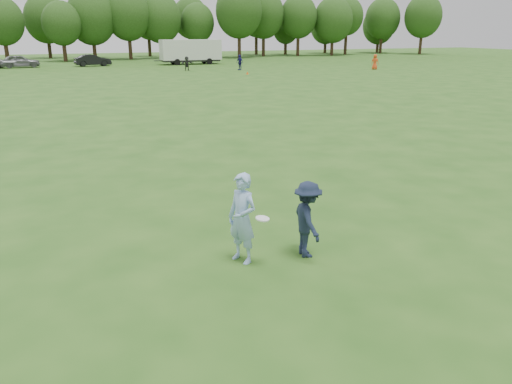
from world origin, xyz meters
TOP-DOWN VIEW (x-y plane):
  - ground at (0.00, 0.00)m, footprint 200.00×200.00m
  - thrower at (-1.42, 0.30)m, footprint 0.68×0.78m
  - defender at (-0.12, 0.05)m, footprint 0.72×1.08m
  - player_far_b at (16.20, 47.17)m, footprint 0.82×1.09m
  - player_far_c at (31.09, 41.94)m, footprint 0.98×1.01m
  - player_far_d at (10.39, 48.78)m, footprint 1.50×0.61m
  - car_e at (-7.36, 61.04)m, footprint 4.79×2.37m
  - car_f at (1.17, 60.48)m, footprint 4.61×2.10m
  - field_cone at (14.89, 41.41)m, footprint 0.28×0.28m
  - disc_in_play at (-1.12, -0.01)m, footprint 0.32×0.32m
  - cargo_trailer at (13.79, 59.46)m, footprint 9.00×2.75m
  - treeline at (2.81, 76.90)m, footprint 130.35×18.39m

SIDE VIEW (x-z plane):
  - ground at x=0.00m, z-range 0.00..0.00m
  - field_cone at x=14.89m, z-range 0.00..0.30m
  - car_f at x=1.17m, z-range 0.00..1.47m
  - defender at x=-0.12m, z-range 0.00..1.56m
  - car_e at x=-7.36m, z-range 0.00..1.57m
  - player_far_d at x=10.39m, z-range 0.00..1.57m
  - player_far_b at x=16.20m, z-range 0.00..1.73m
  - player_far_c at x=31.09m, z-range 0.00..1.74m
  - thrower at x=-1.42m, z-range 0.00..1.80m
  - disc_in_play at x=-1.12m, z-range 0.93..1.00m
  - cargo_trailer at x=13.79m, z-range 0.18..3.38m
  - treeline at x=2.81m, z-range 0.39..12.13m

